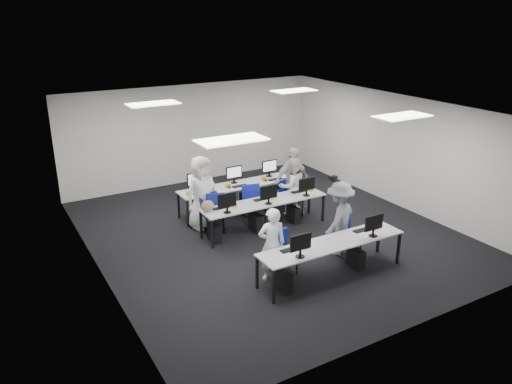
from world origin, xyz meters
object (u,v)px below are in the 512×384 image
chair_2 (212,220)px  student_3 (292,180)px  desk_front (332,245)px  student_0 (272,244)px  chair_7 (284,199)px  chair_0 (283,259)px  chair_4 (293,203)px  photographer (339,219)px  student_1 (292,186)px  chair_5 (215,215)px  student_2 (202,193)px  chair_6 (253,207)px  chair_1 (348,245)px  chair_3 (253,212)px  desk_mid (265,203)px

chair_2 → student_3: size_ratio=0.54×
desk_front → student_0: bearing=156.8°
chair_2 → chair_7: size_ratio=1.04×
desk_front → chair_2: bearing=110.3°
chair_0 → chair_4: (1.91, 2.47, 0.02)m
chair_4 → photographer: bearing=-81.4°
desk_front → chair_4: size_ratio=3.45×
chair_7 → student_1: student_1 is taller
chair_5 → photographer: photographer is taller
chair_4 → student_2: student_2 is taller
chair_6 → chair_5: bearing=172.1°
chair_1 → chair_7: (0.28, 2.96, 0.03)m
student_0 → student_3: (2.34, 2.78, 0.11)m
chair_3 → student_0: size_ratio=0.64×
student_0 → student_3: 3.63m
chair_5 → chair_6: size_ratio=1.14×
desk_front → student_0: student_0 is taller
chair_2 → chair_6: (1.33, 0.32, -0.04)m
desk_mid → student_0: 2.40m
student_0 → chair_7: bearing=-112.2°
chair_5 → student_1: 2.17m
chair_0 → chair_7: chair_7 is taller
chair_0 → chair_7: (1.89, 2.84, 0.01)m
chair_1 → student_1: student_1 is taller
desk_mid → chair_2: 1.34m
student_3 → student_0: bearing=-131.0°
desk_mid → chair_2: chair_2 is taller
chair_4 → chair_6: bearing=177.3°
chair_0 → photographer: 1.60m
student_0 → student_1: (2.25, 2.62, 0.00)m
desk_front → chair_7: 3.65m
desk_mid → chair_1: bearing=-68.2°
photographer → chair_5: bearing=-82.1°
chair_4 → student_0: (-2.26, -2.60, 0.47)m
chair_2 → chair_4: (2.31, -0.06, -0.01)m
chair_4 → student_2: (-2.40, 0.39, 0.62)m
chair_3 → photographer: (0.79, -2.35, 0.52)m
chair_0 → student_0: size_ratio=0.58×
chair_5 → desk_mid: bearing=-18.4°
chair_0 → chair_7: size_ratio=0.97×
chair_0 → chair_4: size_ratio=0.95×
chair_0 → chair_6: bearing=73.1°
chair_7 → chair_4: bearing=-74.3°
chair_4 → chair_5: (-2.12, 0.27, 0.01)m
desk_mid → chair_7: (1.13, 0.85, -0.39)m
chair_5 → photographer: 3.20m
chair_2 → chair_5: size_ratio=1.00×
chair_6 → student_3: (1.06, -0.21, 0.61)m
student_3 → photographer: size_ratio=1.05×
student_1 → student_0: bearing=55.9°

